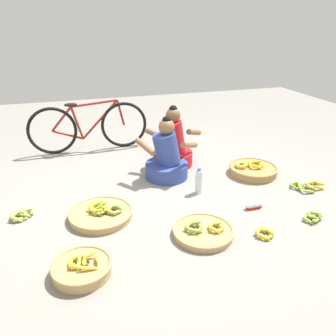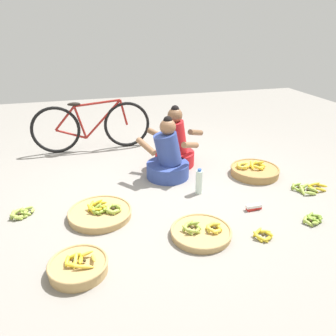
% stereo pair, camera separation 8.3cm
% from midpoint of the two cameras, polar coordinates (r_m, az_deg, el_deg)
% --- Properties ---
extents(ground_plane, '(10.00, 10.00, 0.00)m').
position_cam_midpoint_polar(ground_plane, '(3.80, -1.51, -3.63)').
color(ground_plane, gray).
extents(vendor_woman_front, '(0.75, 0.53, 0.77)m').
position_cam_midpoint_polar(vendor_woman_front, '(3.99, -0.83, 1.64)').
color(vendor_woman_front, '#334793').
rests_on(vendor_woman_front, ground).
extents(vendor_woman_behind, '(0.76, 0.52, 0.80)m').
position_cam_midpoint_polar(vendor_woman_behind, '(4.34, 0.31, 3.75)').
color(vendor_woman_behind, red).
rests_on(vendor_woman_behind, ground).
extents(bicycle_leaning, '(1.70, 0.08, 0.73)m').
position_cam_midpoint_polar(bicycle_leaning, '(4.96, -13.97, 6.90)').
color(bicycle_leaning, black).
rests_on(bicycle_leaning, ground).
extents(banana_basket_front_center, '(0.55, 0.55, 0.12)m').
position_cam_midpoint_polar(banana_basket_front_center, '(3.04, 5.28, -10.84)').
color(banana_basket_front_center, tan).
rests_on(banana_basket_front_center, ground).
extents(banana_basket_front_left, '(0.46, 0.46, 0.15)m').
position_cam_midpoint_polar(banana_basket_front_left, '(2.71, -15.53, -16.28)').
color(banana_basket_front_left, tan).
rests_on(banana_basket_front_left, ground).
extents(banana_basket_back_left, '(0.62, 0.62, 0.14)m').
position_cam_midpoint_polar(banana_basket_back_left, '(3.33, -12.19, -7.71)').
color(banana_basket_back_left, tan).
rests_on(banana_basket_back_left, ground).
extents(banana_basket_near_vendor, '(0.60, 0.60, 0.18)m').
position_cam_midpoint_polar(banana_basket_near_vendor, '(4.27, 13.87, -0.27)').
color(banana_basket_near_vendor, '#A87F47').
rests_on(banana_basket_near_vendor, ground).
extents(loose_bananas_near_bicycle, '(0.20, 0.20, 0.07)m').
position_cam_midpoint_polar(loose_bananas_near_bicycle, '(3.13, 15.56, -10.86)').
color(loose_bananas_near_bicycle, yellow).
rests_on(loose_bananas_near_bicycle, ground).
extents(loose_bananas_front_right, '(0.40, 0.28, 0.10)m').
position_cam_midpoint_polar(loose_bananas_front_right, '(4.10, 22.22, -2.98)').
color(loose_bananas_front_right, gold).
rests_on(loose_bananas_front_right, ground).
extents(loose_bananas_mid_right, '(0.24, 0.22, 0.09)m').
position_cam_midpoint_polar(loose_bananas_mid_right, '(3.59, -24.67, -7.43)').
color(loose_bananas_mid_right, '#9EB747').
rests_on(loose_bananas_mid_right, ground).
extents(loose_bananas_mid_left, '(0.24, 0.20, 0.07)m').
position_cam_midpoint_polar(loose_bananas_mid_left, '(3.52, 23.10, -7.82)').
color(loose_bananas_mid_left, olive).
rests_on(loose_bananas_mid_left, ground).
extents(water_bottle, '(0.08, 0.08, 0.30)m').
position_cam_midpoint_polar(water_bottle, '(3.67, 4.68, -2.33)').
color(water_bottle, silver).
rests_on(water_bottle, ground).
extents(packet_carton_stack, '(0.17, 0.06, 0.06)m').
position_cam_midpoint_polar(packet_carton_stack, '(3.51, 13.93, -6.37)').
color(packet_carton_stack, red).
rests_on(packet_carton_stack, ground).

